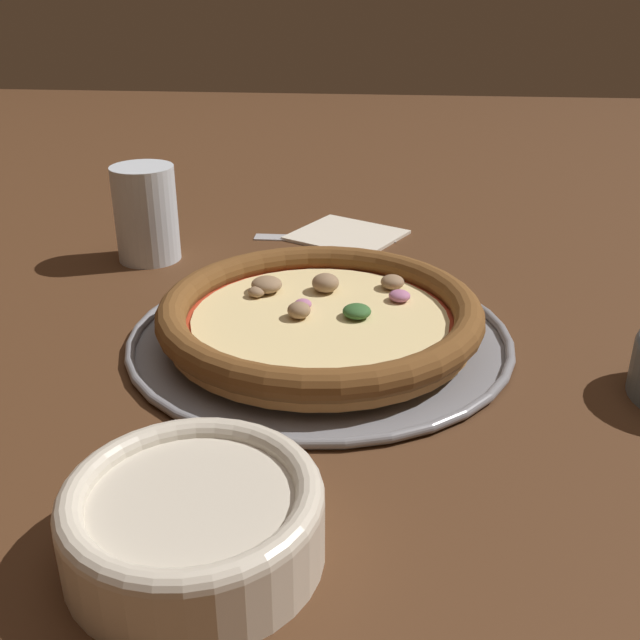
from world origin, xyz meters
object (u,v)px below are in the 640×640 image
drinking_cup (146,214)px  pizza (320,315)px  pizza_tray (320,337)px  fork (317,238)px  bowl_near (193,518)px  napkin (347,234)px

drinking_cup → pizza: bearing=138.3°
pizza_tray → pizza: 0.02m
pizza_tray → fork: (0.03, -0.29, -0.00)m
pizza_tray → drinking_cup: (0.22, -0.20, 0.05)m
pizza → drinking_cup: 0.30m
pizza → bowl_near: 0.29m
drinking_cup → napkin: size_ratio=0.67×
napkin → pizza: bearing=88.7°
pizza_tray → fork: 0.29m
pizza_tray → bowl_near: 0.29m
napkin → drinking_cup: bearing=23.9°
pizza_tray → napkin: (-0.01, -0.30, -0.00)m
pizza → drinking_cup: bearing=-41.7°
drinking_cup → napkin: drinking_cup is taller
bowl_near → drinking_cup: size_ratio=1.38×
drinking_cup → napkin: 0.26m
pizza → fork: bearing=-84.0°
bowl_near → fork: (-0.02, -0.58, -0.03)m
drinking_cup → napkin: (-0.23, -0.10, -0.05)m
bowl_near → drinking_cup: drinking_cup is taller
bowl_near → drinking_cup: bearing=-70.1°
pizza → napkin: 0.30m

